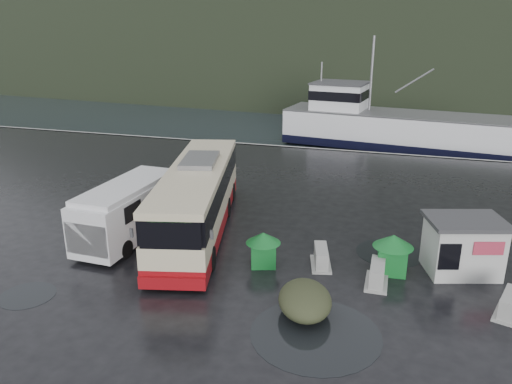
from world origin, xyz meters
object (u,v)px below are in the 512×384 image
(coach_bus, at_px, (199,230))
(ticket_kiosk, at_px, (459,272))
(jersey_barrier_c, at_px, (376,283))
(fishing_trawler, at_px, (398,133))
(jersey_barrier_a, at_px, (321,265))
(jersey_barrier_b, at_px, (508,314))
(dome_tent, at_px, (304,313))
(waste_bin_right, at_px, (391,272))
(white_van, at_px, (131,238))
(waste_bin_left, at_px, (263,265))

(coach_bus, relative_size, ticket_kiosk, 4.10)
(jersey_barrier_c, height_order, fishing_trawler, fishing_trawler)
(jersey_barrier_a, distance_m, jersey_barrier_b, 7.03)
(coach_bus, distance_m, dome_tent, 8.49)
(waste_bin_right, relative_size, jersey_barrier_a, 1.01)
(white_van, xyz_separation_m, dome_tent, (9.04, -3.94, 0.00))
(ticket_kiosk, height_order, fishing_trawler, fishing_trawler)
(coach_bus, distance_m, ticket_kiosk, 11.74)
(coach_bus, xyz_separation_m, waste_bin_right, (9.07, -1.67, 0.00))
(waste_bin_left, height_order, jersey_barrier_b, waste_bin_left)
(ticket_kiosk, bearing_deg, white_van, 166.73)
(dome_tent, bearing_deg, waste_bin_left, 127.56)
(jersey_barrier_b, distance_m, jersey_barrier_c, 4.58)
(ticket_kiosk, bearing_deg, dome_tent, -154.98)
(jersey_barrier_c, bearing_deg, fishing_trawler, 90.03)
(coach_bus, height_order, waste_bin_left, coach_bus)
(ticket_kiosk, height_order, jersey_barrier_c, ticket_kiosk)
(waste_bin_right, relative_size, ticket_kiosk, 0.55)
(coach_bus, height_order, jersey_barrier_c, coach_bus)
(coach_bus, xyz_separation_m, jersey_barrier_b, (13.07, -3.71, 0.00))
(waste_bin_right, distance_m, ticket_kiosk, 2.76)
(jersey_barrier_a, distance_m, jersey_barrier_c, 2.47)
(waste_bin_right, bearing_deg, dome_tent, -124.44)
(waste_bin_right, bearing_deg, white_van, -179.83)
(waste_bin_right, bearing_deg, jersey_barrier_b, -27.08)
(ticket_kiosk, bearing_deg, jersey_barrier_c, -164.82)
(ticket_kiosk, height_order, jersey_barrier_b, ticket_kiosk)
(waste_bin_right, bearing_deg, jersey_barrier_a, -174.21)
(waste_bin_left, xyz_separation_m, jersey_barrier_a, (2.30, 0.60, 0.00))
(waste_bin_right, distance_m, jersey_barrier_c, 1.25)
(white_van, relative_size, ticket_kiosk, 2.19)
(jersey_barrier_b, bearing_deg, ticket_kiosk, 115.60)
(jersey_barrier_a, relative_size, fishing_trawler, 0.07)
(jersey_barrier_a, relative_size, jersey_barrier_b, 0.99)
(white_van, distance_m, waste_bin_left, 6.72)
(waste_bin_right, height_order, ticket_kiosk, ticket_kiosk)
(waste_bin_right, relative_size, jersey_barrier_b, 1.00)
(dome_tent, xyz_separation_m, jersey_barrier_a, (-0.07, 3.69, 0.00))
(waste_bin_left, height_order, ticket_kiosk, ticket_kiosk)
(waste_bin_left, xyz_separation_m, jersey_barrier_c, (4.61, -0.26, 0.00))
(coach_bus, xyz_separation_m, ticket_kiosk, (11.71, -0.88, 0.00))
(coach_bus, bearing_deg, waste_bin_right, -24.04)
(waste_bin_right, bearing_deg, ticket_kiosk, 16.58)
(jersey_barrier_b, relative_size, jersey_barrier_c, 0.96)
(jersey_barrier_b, bearing_deg, fishing_trawler, 98.55)
(waste_bin_left, distance_m, fishing_trawler, 29.17)
(ticket_kiosk, bearing_deg, waste_bin_right, -179.96)
(waste_bin_left, relative_size, fishing_trawler, 0.06)
(coach_bus, bearing_deg, ticket_kiosk, -17.91)
(white_van, relative_size, fishing_trawler, 0.26)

